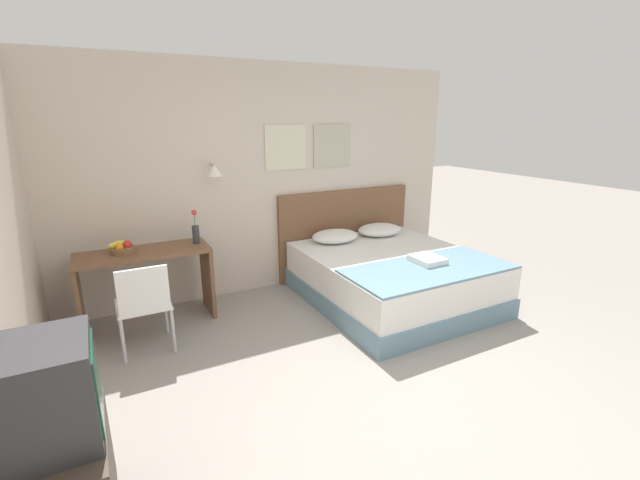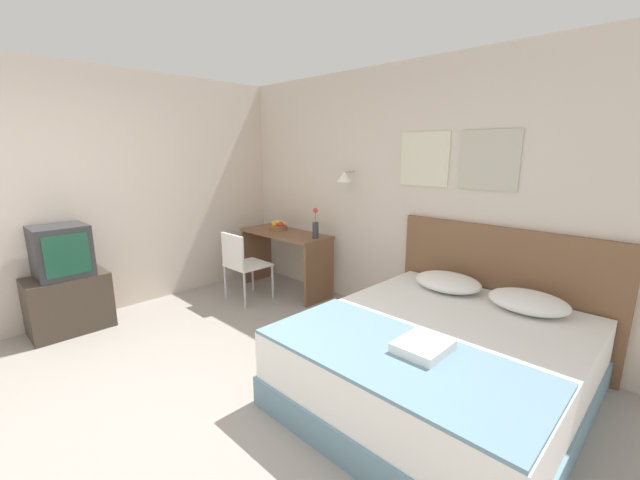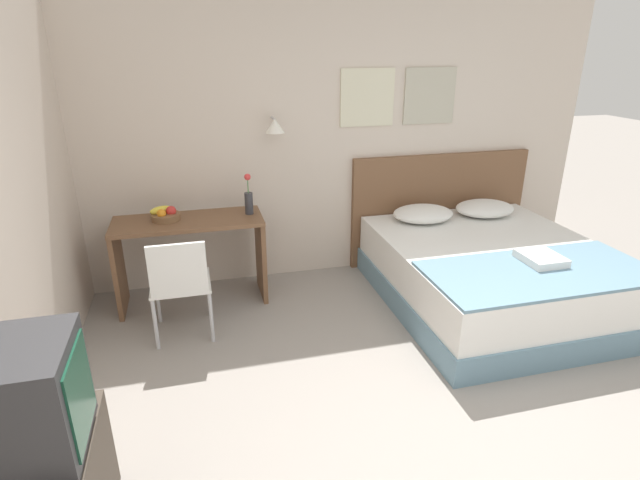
{
  "view_description": "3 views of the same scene",
  "coord_description": "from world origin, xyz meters",
  "px_view_note": "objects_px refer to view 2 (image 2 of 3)",
  "views": [
    {
      "loc": [
        -1.7,
        -1.99,
        2.05
      ],
      "look_at": [
        0.18,
        1.55,
        0.89
      ],
      "focal_mm": 24.0,
      "sensor_mm": 36.0,
      "label": 1
    },
    {
      "loc": [
        2.36,
        -0.79,
        1.79
      ],
      "look_at": [
        -0.23,
        1.86,
        0.94
      ],
      "focal_mm": 22.0,
      "sensor_mm": 36.0,
      "label": 2
    },
    {
      "loc": [
        -1.28,
        -1.78,
        2.16
      ],
      "look_at": [
        -0.41,
        1.57,
        0.8
      ],
      "focal_mm": 28.0,
      "sensor_mm": 36.0,
      "label": 3
    }
  ],
  "objects_px": {
    "tv_stand": "(69,303)",
    "television": "(61,251)",
    "throw_blanket": "(396,355)",
    "desk_chair": "(241,261)",
    "flower_vase": "(316,227)",
    "folded_towel_near_foot": "(423,346)",
    "desk": "(285,250)",
    "pillow_left": "(448,282)",
    "fruit_bowl": "(278,226)",
    "bed": "(440,362)",
    "pillow_right": "(528,302)",
    "headboard": "(498,289)"
  },
  "relations": [
    {
      "from": "desk_chair",
      "to": "folded_towel_near_foot",
      "type": "bearing_deg",
      "value": -11.21
    },
    {
      "from": "pillow_right",
      "to": "desk",
      "type": "xyz_separation_m",
      "value": [
        -2.87,
        -0.03,
        -0.09
      ]
    },
    {
      "from": "headboard",
      "to": "tv_stand",
      "type": "bearing_deg",
      "value": -140.65
    },
    {
      "from": "desk_chair",
      "to": "flower_vase",
      "type": "relative_size",
      "value": 2.34
    },
    {
      "from": "folded_towel_near_foot",
      "to": "television",
      "type": "relative_size",
      "value": 0.65
    },
    {
      "from": "pillow_right",
      "to": "folded_towel_near_foot",
      "type": "xyz_separation_m",
      "value": [
        -0.24,
        -1.18,
        -0.02
      ]
    },
    {
      "from": "pillow_left",
      "to": "television",
      "type": "xyz_separation_m",
      "value": [
        -2.87,
        -2.32,
        0.2
      ]
    },
    {
      "from": "throw_blanket",
      "to": "tv_stand",
      "type": "distance_m",
      "value": 3.37
    },
    {
      "from": "desk_chair",
      "to": "flower_vase",
      "type": "distance_m",
      "value": 0.98
    },
    {
      "from": "pillow_right",
      "to": "desk_chair",
      "type": "xyz_separation_m",
      "value": [
        -2.97,
        -0.64,
        -0.13
      ]
    },
    {
      "from": "tv_stand",
      "to": "television",
      "type": "distance_m",
      "value": 0.54
    },
    {
      "from": "bed",
      "to": "flower_vase",
      "type": "relative_size",
      "value": 5.66
    },
    {
      "from": "bed",
      "to": "pillow_left",
      "type": "xyz_separation_m",
      "value": [
        -0.34,
        0.74,
        0.35
      ]
    },
    {
      "from": "desk",
      "to": "pillow_left",
      "type": "bearing_deg",
      "value": 0.74
    },
    {
      "from": "throw_blanket",
      "to": "desk",
      "type": "xyz_separation_m",
      "value": [
        -2.54,
        1.3,
        -0.03
      ]
    },
    {
      "from": "pillow_right",
      "to": "flower_vase",
      "type": "xyz_separation_m",
      "value": [
        -2.35,
        -0.01,
        0.27
      ]
    },
    {
      "from": "desk_chair",
      "to": "throw_blanket",
      "type": "bearing_deg",
      "value": -14.55
    },
    {
      "from": "folded_towel_near_foot",
      "to": "television",
      "type": "xyz_separation_m",
      "value": [
        -3.3,
        -1.14,
        0.21
      ]
    },
    {
      "from": "pillow_left",
      "to": "fruit_bowl",
      "type": "height_order",
      "value": "fruit_bowl"
    },
    {
      "from": "pillow_right",
      "to": "flower_vase",
      "type": "relative_size",
      "value": 1.65
    },
    {
      "from": "desk",
      "to": "desk_chair",
      "type": "height_order",
      "value": "desk_chair"
    },
    {
      "from": "throw_blanket",
      "to": "flower_vase",
      "type": "distance_m",
      "value": 2.43
    },
    {
      "from": "television",
      "to": "tv_stand",
      "type": "bearing_deg",
      "value": 180.0
    },
    {
      "from": "headboard",
      "to": "flower_vase",
      "type": "height_order",
      "value": "headboard"
    },
    {
      "from": "bed",
      "to": "television",
      "type": "relative_size",
      "value": 4.03
    },
    {
      "from": "desk_chair",
      "to": "fruit_bowl",
      "type": "distance_m",
      "value": 0.74
    },
    {
      "from": "desk_chair",
      "to": "fruit_bowl",
      "type": "relative_size",
      "value": 3.27
    },
    {
      "from": "pillow_left",
      "to": "desk_chair",
      "type": "bearing_deg",
      "value": -164.36
    },
    {
      "from": "desk",
      "to": "television",
      "type": "height_order",
      "value": "television"
    },
    {
      "from": "pillow_left",
      "to": "fruit_bowl",
      "type": "distance_m",
      "value": 2.39
    },
    {
      "from": "folded_towel_near_foot",
      "to": "pillow_left",
      "type": "bearing_deg",
      "value": 110.15
    },
    {
      "from": "throw_blanket",
      "to": "flower_vase",
      "type": "bearing_deg",
      "value": 146.74
    },
    {
      "from": "bed",
      "to": "fruit_bowl",
      "type": "height_order",
      "value": "fruit_bowl"
    },
    {
      "from": "television",
      "to": "desk_chair",
      "type": "bearing_deg",
      "value": 71.11
    },
    {
      "from": "pillow_left",
      "to": "television",
      "type": "height_order",
      "value": "television"
    },
    {
      "from": "pillow_right",
      "to": "desk",
      "type": "relative_size",
      "value": 0.47
    },
    {
      "from": "fruit_bowl",
      "to": "tv_stand",
      "type": "xyz_separation_m",
      "value": [
        -0.49,
        -2.33,
        -0.53
      ]
    },
    {
      "from": "bed",
      "to": "folded_towel_near_foot",
      "type": "xyz_separation_m",
      "value": [
        0.1,
        -0.45,
        0.34
      ]
    },
    {
      "from": "bed",
      "to": "desk",
      "type": "xyz_separation_m",
      "value": [
        -2.54,
        0.71,
        0.26
      ]
    },
    {
      "from": "headboard",
      "to": "pillow_left",
      "type": "distance_m",
      "value": 0.46
    },
    {
      "from": "flower_vase",
      "to": "throw_blanket",
      "type": "bearing_deg",
      "value": -33.26
    },
    {
      "from": "pillow_left",
      "to": "throw_blanket",
      "type": "xyz_separation_m",
      "value": [
        0.34,
        -1.33,
        -0.06
      ]
    },
    {
      "from": "folded_towel_near_foot",
      "to": "tv_stand",
      "type": "distance_m",
      "value": 3.51
    },
    {
      "from": "tv_stand",
      "to": "desk",
      "type": "bearing_deg",
      "value": 73.75
    },
    {
      "from": "desk",
      "to": "fruit_bowl",
      "type": "distance_m",
      "value": 0.33
    },
    {
      "from": "bed",
      "to": "tv_stand",
      "type": "bearing_deg",
      "value": -153.71
    },
    {
      "from": "throw_blanket",
      "to": "television",
      "type": "distance_m",
      "value": 3.36
    },
    {
      "from": "flower_vase",
      "to": "bed",
      "type": "bearing_deg",
      "value": -19.94
    },
    {
      "from": "pillow_right",
      "to": "television",
      "type": "bearing_deg",
      "value": -146.76
    },
    {
      "from": "pillow_right",
      "to": "desk_chair",
      "type": "relative_size",
      "value": 0.7
    }
  ]
}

